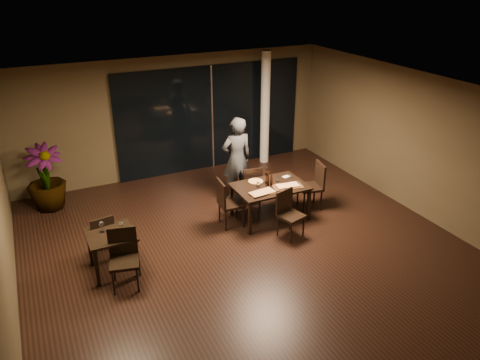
{
  "coord_description": "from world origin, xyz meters",
  "views": [
    {
      "loc": [
        -3.37,
        -6.87,
        4.92
      ],
      "look_at": [
        0.27,
        0.74,
        1.05
      ],
      "focal_mm": 35.0,
      "sensor_mm": 36.0,
      "label": 1
    }
  ],
  "objects_px": {
    "potted_plant": "(46,178)",
    "bottle_a": "(268,180)",
    "side_table": "(111,240)",
    "bottle_b": "(272,180)",
    "chair_main_right": "(314,183)",
    "chair_main_left": "(227,201)",
    "diner": "(237,159)",
    "chair_side_far": "(102,235)",
    "bottle_c": "(267,176)",
    "chair_main_near": "(288,211)",
    "main_table": "(270,189)",
    "chair_main_far": "(251,184)",
    "chair_side_near": "(124,255)"
  },
  "relations": [
    {
      "from": "potted_plant",
      "to": "bottle_a",
      "type": "height_order",
      "value": "potted_plant"
    },
    {
      "from": "side_table",
      "to": "potted_plant",
      "type": "bearing_deg",
      "value": 104.89
    },
    {
      "from": "potted_plant",
      "to": "bottle_b",
      "type": "relative_size",
      "value": 5.82
    },
    {
      "from": "chair_main_right",
      "to": "bottle_a",
      "type": "xyz_separation_m",
      "value": [
        -1.15,
        0.03,
        0.3
      ]
    },
    {
      "from": "chair_main_left",
      "to": "chair_main_right",
      "type": "relative_size",
      "value": 0.97
    },
    {
      "from": "diner",
      "to": "bottle_b",
      "type": "height_order",
      "value": "diner"
    },
    {
      "from": "chair_main_left",
      "to": "bottle_b",
      "type": "xyz_separation_m",
      "value": [
        0.98,
        -0.08,
        0.31
      ]
    },
    {
      "from": "chair_side_far",
      "to": "bottle_a",
      "type": "bearing_deg",
      "value": 173.31
    },
    {
      "from": "chair_main_left",
      "to": "bottle_b",
      "type": "height_order",
      "value": "chair_main_left"
    },
    {
      "from": "diner",
      "to": "chair_side_far",
      "type": "bearing_deg",
      "value": 21.71
    },
    {
      "from": "bottle_a",
      "to": "bottle_c",
      "type": "relative_size",
      "value": 0.75
    },
    {
      "from": "bottle_b",
      "to": "chair_main_left",
      "type": "bearing_deg",
      "value": 175.1
    },
    {
      "from": "chair_main_near",
      "to": "chair_main_right",
      "type": "xyz_separation_m",
      "value": [
        1.12,
        0.76,
        0.05
      ]
    },
    {
      "from": "chair_main_left",
      "to": "diner",
      "type": "xyz_separation_m",
      "value": [
        0.72,
        1.07,
        0.4
      ]
    },
    {
      "from": "chair_main_right",
      "to": "bottle_c",
      "type": "xyz_separation_m",
      "value": [
        -1.11,
        0.14,
        0.34
      ]
    },
    {
      "from": "potted_plant",
      "to": "main_table",
      "type": "bearing_deg",
      "value": -30.68
    },
    {
      "from": "chair_main_far",
      "to": "potted_plant",
      "type": "relative_size",
      "value": 0.63
    },
    {
      "from": "chair_main_far",
      "to": "chair_main_near",
      "type": "bearing_deg",
      "value": 102.29
    },
    {
      "from": "bottle_c",
      "to": "chair_main_right",
      "type": "bearing_deg",
      "value": -7.06
    },
    {
      "from": "bottle_c",
      "to": "chair_main_far",
      "type": "bearing_deg",
      "value": 96.81
    },
    {
      "from": "chair_main_left",
      "to": "bottle_b",
      "type": "relative_size",
      "value": 4.08
    },
    {
      "from": "potted_plant",
      "to": "bottle_c",
      "type": "height_order",
      "value": "potted_plant"
    },
    {
      "from": "chair_main_left",
      "to": "bottle_c",
      "type": "height_order",
      "value": "bottle_c"
    },
    {
      "from": "main_table",
      "to": "side_table",
      "type": "relative_size",
      "value": 1.88
    },
    {
      "from": "chair_main_near",
      "to": "chair_side_far",
      "type": "xyz_separation_m",
      "value": [
        -3.48,
        0.68,
        -0.02
      ]
    },
    {
      "from": "side_table",
      "to": "bottle_b",
      "type": "relative_size",
      "value": 3.2
    },
    {
      "from": "diner",
      "to": "bottle_a",
      "type": "bearing_deg",
      "value": 100.62
    },
    {
      "from": "chair_side_far",
      "to": "bottle_a",
      "type": "xyz_separation_m",
      "value": [
        3.45,
        0.11,
        0.37
      ]
    },
    {
      "from": "side_table",
      "to": "bottle_a",
      "type": "distance_m",
      "value": 3.41
    },
    {
      "from": "chair_side_near",
      "to": "chair_main_near",
      "type": "bearing_deg",
      "value": 16.72
    },
    {
      "from": "chair_main_far",
      "to": "bottle_a",
      "type": "distance_m",
      "value": 0.78
    },
    {
      "from": "potted_plant",
      "to": "chair_main_right",
      "type": "bearing_deg",
      "value": -25.18
    },
    {
      "from": "main_table",
      "to": "diner",
      "type": "height_order",
      "value": "diner"
    },
    {
      "from": "chair_side_near",
      "to": "bottle_b",
      "type": "relative_size",
      "value": 4.09
    },
    {
      "from": "bottle_b",
      "to": "chair_main_far",
      "type": "bearing_deg",
      "value": 97.85
    },
    {
      "from": "chair_main_right",
      "to": "chair_main_far",
      "type": "bearing_deg",
      "value": -109.37
    },
    {
      "from": "potted_plant",
      "to": "chair_main_left",
      "type": "bearing_deg",
      "value": -36.7
    },
    {
      "from": "chair_main_near",
      "to": "bottle_b",
      "type": "bearing_deg",
      "value": 70.75
    },
    {
      "from": "main_table",
      "to": "side_table",
      "type": "xyz_separation_m",
      "value": [
        -3.4,
        -0.5,
        -0.05
      ]
    },
    {
      "from": "bottle_c",
      "to": "bottle_b",
      "type": "bearing_deg",
      "value": -78.03
    },
    {
      "from": "chair_main_far",
      "to": "chair_side_far",
      "type": "xyz_separation_m",
      "value": [
        -3.42,
        -0.8,
        -0.0
      ]
    },
    {
      "from": "diner",
      "to": "bottle_c",
      "type": "distance_m",
      "value": 1.03
    },
    {
      "from": "diner",
      "to": "potted_plant",
      "type": "distance_m",
      "value": 4.19
    },
    {
      "from": "chair_main_left",
      "to": "bottle_a",
      "type": "bearing_deg",
      "value": -88.95
    },
    {
      "from": "main_table",
      "to": "bottle_c",
      "type": "bearing_deg",
      "value": 92.74
    },
    {
      "from": "potted_plant",
      "to": "bottle_a",
      "type": "distance_m",
      "value": 4.83
    },
    {
      "from": "bottle_b",
      "to": "bottle_c",
      "type": "xyz_separation_m",
      "value": [
        -0.03,
        0.14,
        0.05
      ]
    },
    {
      "from": "chair_main_far",
      "to": "bottle_a",
      "type": "xyz_separation_m",
      "value": [
        0.03,
        -0.69,
        0.37
      ]
    },
    {
      "from": "chair_main_left",
      "to": "potted_plant",
      "type": "distance_m",
      "value": 4.04
    },
    {
      "from": "main_table",
      "to": "chair_main_far",
      "type": "distance_m",
      "value": 0.74
    }
  ]
}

